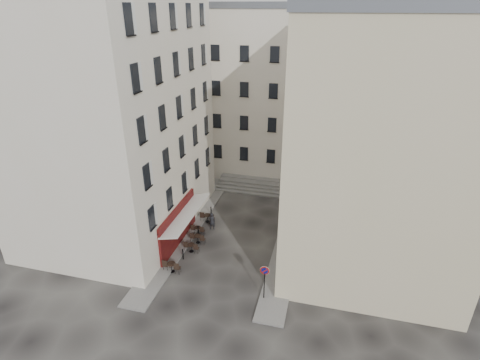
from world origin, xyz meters
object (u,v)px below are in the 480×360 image
(no_parking_sign, at_px, (264,276))
(bistro_table_a, at_px, (172,266))
(bistro_table_b, at_px, (192,247))
(pedestrian, at_px, (212,221))

(no_parking_sign, bearing_deg, bistro_table_a, 172.86)
(bistro_table_b, bearing_deg, bistro_table_a, -100.62)
(no_parking_sign, bearing_deg, pedestrian, 131.07)
(no_parking_sign, relative_size, pedestrian, 1.68)
(no_parking_sign, height_order, pedestrian, no_parking_sign)
(bistro_table_a, relative_size, bistro_table_b, 1.08)
(bistro_table_a, bearing_deg, bistro_table_b, 79.38)
(no_parking_sign, distance_m, pedestrian, 9.86)
(bistro_table_a, distance_m, bistro_table_b, 2.80)
(bistro_table_b, relative_size, pedestrian, 0.79)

